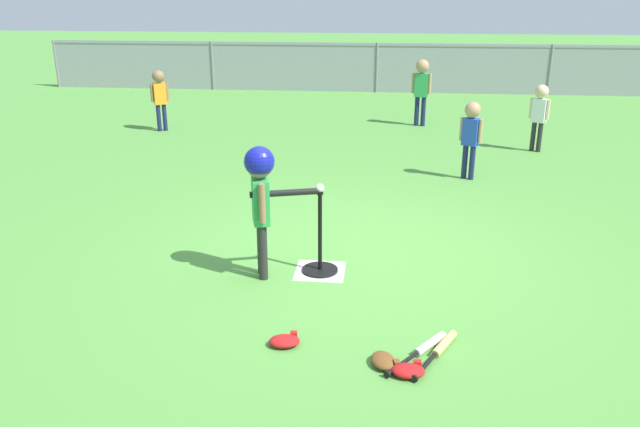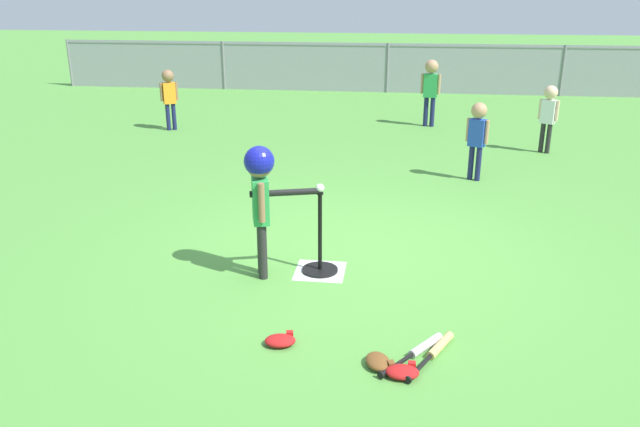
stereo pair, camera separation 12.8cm
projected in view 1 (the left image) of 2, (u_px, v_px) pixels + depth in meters
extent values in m
plane|color=#51933D|center=(356.00, 254.00, 5.95)|extent=(60.00, 60.00, 0.00)
cube|color=white|center=(320.00, 271.00, 5.59)|extent=(0.44, 0.44, 0.01)
cylinder|color=black|center=(320.00, 270.00, 5.59)|extent=(0.32, 0.32, 0.03)
cylinder|color=black|center=(320.00, 231.00, 5.46)|extent=(0.04, 0.04, 0.72)
cylinder|color=black|center=(320.00, 193.00, 5.34)|extent=(0.06, 0.06, 0.02)
sphere|color=white|center=(320.00, 188.00, 5.33)|extent=(0.07, 0.07, 0.07)
cylinder|color=#262626|center=(262.00, 247.00, 5.47)|extent=(0.08, 0.08, 0.50)
cylinder|color=#262626|center=(263.00, 252.00, 5.37)|extent=(0.08, 0.08, 0.50)
cube|color=green|center=(261.00, 201.00, 5.27)|extent=(0.19, 0.25, 0.39)
cylinder|color=#8C6647|center=(259.00, 193.00, 5.39)|extent=(0.06, 0.06, 0.33)
cylinder|color=#8C6647|center=(262.00, 203.00, 5.13)|extent=(0.06, 0.06, 0.33)
sphere|color=#8C6647|center=(259.00, 165.00, 5.16)|extent=(0.22, 0.22, 0.22)
sphere|color=#141999|center=(259.00, 162.00, 5.15)|extent=(0.26, 0.26, 0.26)
cylinder|color=black|center=(285.00, 193.00, 5.28)|extent=(0.59, 0.22, 0.06)
cylinder|color=#262626|center=(540.00, 137.00, 9.56)|extent=(0.07, 0.07, 0.45)
cylinder|color=#262626|center=(533.00, 136.00, 9.62)|extent=(0.07, 0.07, 0.45)
cube|color=white|center=(539.00, 111.00, 9.45)|extent=(0.24, 0.21, 0.35)
cylinder|color=beige|center=(548.00, 110.00, 9.37)|extent=(0.05, 0.05, 0.30)
cylinder|color=beige|center=(531.00, 108.00, 9.52)|extent=(0.05, 0.05, 0.30)
sphere|color=beige|center=(542.00, 91.00, 9.35)|extent=(0.20, 0.20, 0.20)
cylinder|color=#191E4C|center=(165.00, 117.00, 10.98)|extent=(0.07, 0.07, 0.47)
cylinder|color=#191E4C|center=(159.00, 118.00, 10.94)|extent=(0.07, 0.07, 0.47)
cube|color=orange|center=(160.00, 94.00, 10.82)|extent=(0.24, 0.22, 0.36)
cylinder|color=#8C6647|center=(167.00, 92.00, 10.86)|extent=(0.05, 0.05, 0.31)
cylinder|color=#8C6647|center=(152.00, 93.00, 10.76)|extent=(0.05, 0.05, 0.31)
sphere|color=#8C6647|center=(158.00, 76.00, 10.72)|extent=(0.21, 0.21, 0.21)
cylinder|color=#191E4C|center=(423.00, 111.00, 11.33)|extent=(0.08, 0.08, 0.53)
cylinder|color=#191E4C|center=(417.00, 111.00, 11.37)|extent=(0.08, 0.08, 0.53)
cube|color=green|center=(421.00, 85.00, 11.19)|extent=(0.26, 0.18, 0.41)
cylinder|color=tan|center=(430.00, 84.00, 11.14)|extent=(0.06, 0.06, 0.35)
cylinder|color=tan|center=(413.00, 83.00, 11.22)|extent=(0.06, 0.06, 0.35)
sphere|color=tan|center=(422.00, 66.00, 11.08)|extent=(0.23, 0.23, 0.23)
cylinder|color=#191E4C|center=(472.00, 163.00, 8.18)|extent=(0.07, 0.07, 0.45)
cylinder|color=#191E4C|center=(465.00, 162.00, 8.23)|extent=(0.07, 0.07, 0.45)
cube|color=#2347B7|center=(471.00, 132.00, 8.07)|extent=(0.23, 0.20, 0.35)
cylinder|color=tan|center=(480.00, 131.00, 7.99)|extent=(0.05, 0.05, 0.30)
cylinder|color=tan|center=(462.00, 129.00, 8.13)|extent=(0.05, 0.05, 0.30)
sphere|color=tan|center=(473.00, 110.00, 7.97)|extent=(0.20, 0.20, 0.20)
cylinder|color=silver|center=(430.00, 344.00, 4.40)|extent=(0.25, 0.30, 0.06)
cylinder|color=black|center=(402.00, 363.00, 4.17)|extent=(0.22, 0.28, 0.03)
cylinder|color=black|center=(387.00, 374.00, 4.06)|extent=(0.05, 0.04, 0.05)
cylinder|color=#DBB266|center=(444.00, 344.00, 4.40)|extent=(0.20, 0.32, 0.06)
cylinder|color=black|center=(425.00, 366.00, 4.14)|extent=(0.18, 0.31, 0.03)
cylinder|color=black|center=(414.00, 379.00, 4.01)|extent=(0.05, 0.04, 0.05)
ellipsoid|color=brown|center=(383.00, 361.00, 4.20)|extent=(0.22, 0.26, 0.07)
cube|color=brown|center=(397.00, 365.00, 4.15)|extent=(0.05, 0.06, 0.06)
ellipsoid|color=#B21919|center=(408.00, 371.00, 4.08)|extent=(0.23, 0.17, 0.07)
cube|color=#B21919|center=(417.00, 365.00, 4.15)|extent=(0.05, 0.04, 0.06)
ellipsoid|color=#B21919|center=(284.00, 341.00, 4.42)|extent=(0.24, 0.19, 0.07)
cube|color=#B21919|center=(294.00, 336.00, 4.49)|extent=(0.06, 0.05, 0.06)
cylinder|color=slate|center=(56.00, 64.00, 15.65)|extent=(0.06, 0.06, 1.15)
cylinder|color=slate|center=(212.00, 66.00, 15.26)|extent=(0.06, 0.06, 1.15)
cylinder|color=slate|center=(377.00, 68.00, 14.87)|extent=(0.06, 0.06, 1.15)
cylinder|color=slate|center=(550.00, 70.00, 14.48)|extent=(0.06, 0.06, 1.15)
cube|color=gray|center=(377.00, 45.00, 14.69)|extent=(16.00, 0.03, 0.03)
cube|color=gray|center=(377.00, 68.00, 14.87)|extent=(16.00, 0.01, 1.15)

